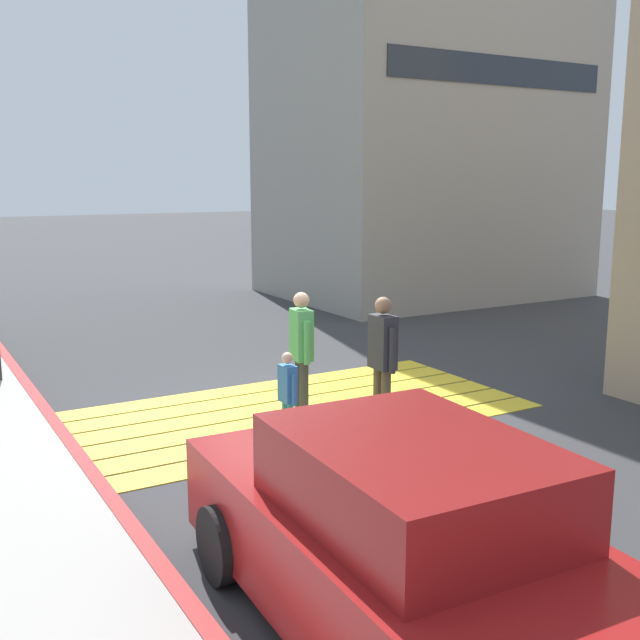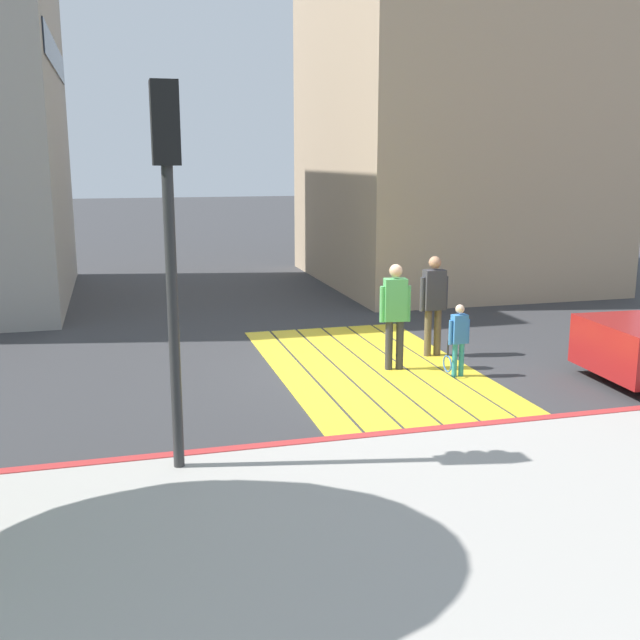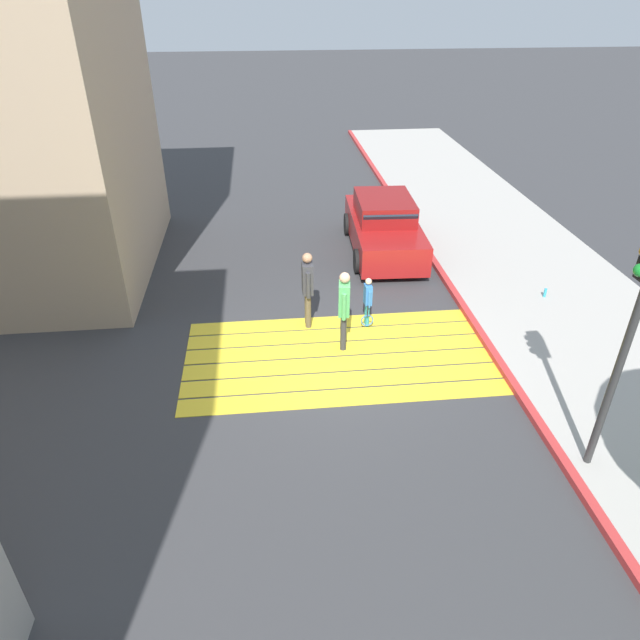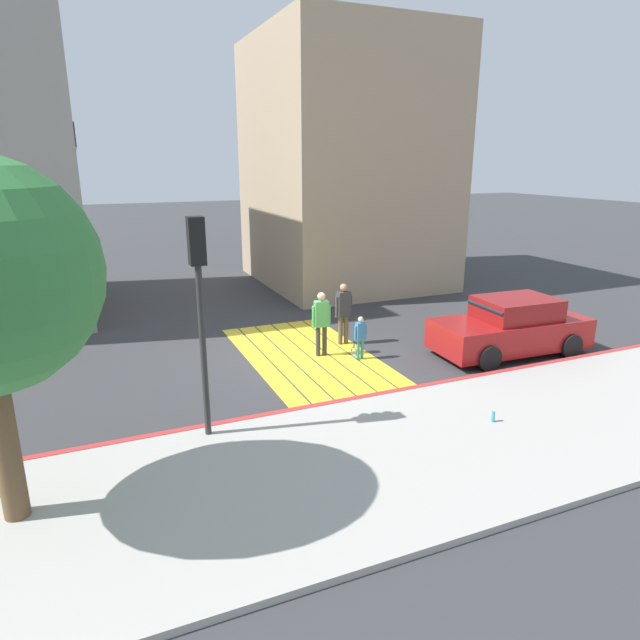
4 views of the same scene
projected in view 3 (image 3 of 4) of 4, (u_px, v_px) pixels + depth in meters
name	position (u px, v px, depth m)	size (l,w,h in m)	color
ground_plane	(338.00, 356.00, 11.84)	(120.00, 120.00, 0.00)	#38383A
crosswalk_stripes	(338.00, 356.00, 11.83)	(6.40, 3.25, 0.01)	yellow
sidewalk_west	(591.00, 339.00, 12.30)	(4.80, 40.00, 0.12)	#ADA8A0
curb_painted	(488.00, 345.00, 12.09)	(0.16, 40.00, 0.13)	#BC3333
car_parked_near_curb	(384.00, 227.00, 16.07)	(2.13, 4.37, 1.57)	maroon
traffic_light_corner	(638.00, 305.00, 7.59)	(0.39, 0.28, 4.24)	#2D2D2D
water_bottle	(545.00, 293.00, 13.76)	(0.07, 0.07, 0.22)	#33A5BF
pedestrian_adult_lead	(308.00, 284.00, 12.37)	(0.23, 0.52, 1.80)	brown
pedestrian_adult_trailing	(344.00, 305.00, 11.59)	(0.28, 0.52, 1.79)	#333338
pedestrian_child_with_racket	(368.00, 300.00, 12.56)	(0.28, 0.38, 1.20)	teal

